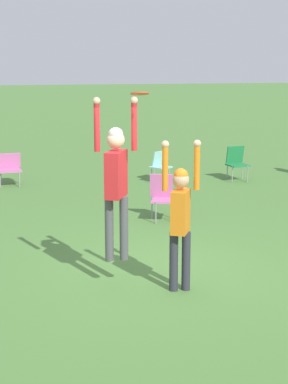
% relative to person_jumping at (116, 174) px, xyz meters
% --- Properties ---
extents(ground_plane, '(120.00, 120.00, 0.00)m').
position_rel_person_jumping_xyz_m(ground_plane, '(0.63, 0.34, -1.59)').
color(ground_plane, '#4C7A38').
extents(person_jumping, '(0.61, 0.50, 2.28)m').
position_rel_person_jumping_xyz_m(person_jumping, '(0.00, 0.00, 0.00)').
color(person_jumping, '#4C4C51').
rests_on(person_jumping, ground_plane).
extents(person_defending, '(0.54, 0.43, 2.09)m').
position_rel_person_jumping_xyz_m(person_defending, '(0.82, -0.39, -0.48)').
color(person_defending, '#2D2D38').
rests_on(person_defending, ground_plane).
extents(frisbee, '(0.24, 0.24, 0.06)m').
position_rel_person_jumping_xyz_m(frisbee, '(0.26, -0.39, 1.12)').
color(frisbee, '#E04C23').
extents(camping_chair_0, '(0.56, 0.60, 0.87)m').
position_rel_person_jumping_xyz_m(camping_chair_0, '(4.13, 7.06, -1.08)').
color(camping_chair_0, gray).
rests_on(camping_chair_0, ground_plane).
extents(camping_chair_2, '(0.61, 0.65, 0.78)m').
position_rel_person_jumping_xyz_m(camping_chair_2, '(-1.61, 7.47, -1.13)').
color(camping_chair_2, gray).
rests_on(camping_chair_2, ground_plane).
extents(camping_chair_3, '(0.63, 0.69, 0.77)m').
position_rel_person_jumping_xyz_m(camping_chair_3, '(2.14, 7.21, -1.13)').
color(camping_chair_3, gray).
rests_on(camping_chair_3, ground_plane).
extents(camping_chair_4, '(0.57, 0.62, 0.90)m').
position_rel_person_jumping_xyz_m(camping_chair_4, '(1.40, 3.44, -1.07)').
color(camping_chair_4, gray).
rests_on(camping_chair_4, ground_plane).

